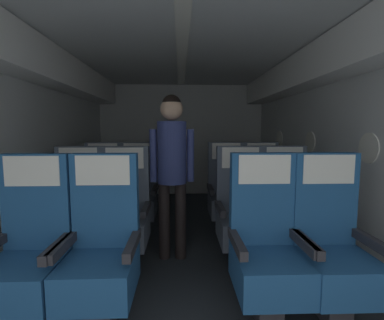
% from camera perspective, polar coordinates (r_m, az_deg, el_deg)
% --- Properties ---
extents(ground, '(3.41, 5.85, 0.02)m').
position_cam_1_polar(ground, '(3.16, -1.80, -17.97)').
color(ground, '#23282D').
extents(fuselage_shell, '(3.29, 5.50, 2.19)m').
position_cam_1_polar(fuselage_shell, '(3.15, -1.92, 11.25)').
color(fuselage_shell, silver).
rests_on(fuselage_shell, ground).
extents(seat_a_left_window, '(0.48, 0.50, 1.12)m').
position_cam_1_polar(seat_a_left_window, '(2.20, -29.78, -16.22)').
color(seat_a_left_window, '#38383D').
rests_on(seat_a_left_window, ground).
extents(seat_a_left_aisle, '(0.48, 0.50, 1.12)m').
position_cam_1_polar(seat_a_left_aisle, '(2.05, -17.63, -17.34)').
color(seat_a_left_aisle, '#38383D').
rests_on(seat_a_left_aisle, ground).
extents(seat_a_right_aisle, '(0.48, 0.50, 1.12)m').
position_cam_1_polar(seat_a_right_aisle, '(2.22, 26.21, -15.83)').
color(seat_a_right_aisle, '#38383D').
rests_on(seat_a_right_aisle, ground).
extents(seat_a_right_window, '(0.48, 0.50, 1.12)m').
position_cam_1_polar(seat_a_right_window, '(2.06, 14.68, -17.08)').
color(seat_a_right_window, '#38383D').
rests_on(seat_a_right_window, ground).
extents(seat_b_left_window, '(0.48, 0.50, 1.12)m').
position_cam_1_polar(seat_b_left_window, '(2.93, -21.99, -10.31)').
color(seat_b_left_window, '#38383D').
rests_on(seat_b_left_window, ground).
extents(seat_b_left_aisle, '(0.48, 0.50, 1.12)m').
position_cam_1_polar(seat_b_left_aisle, '(2.80, -13.40, -10.80)').
color(seat_b_left_aisle, '#38383D').
rests_on(seat_b_left_aisle, ground).
extents(seat_b_right_aisle, '(0.48, 0.50, 1.12)m').
position_cam_1_polar(seat_b_right_aisle, '(2.94, 18.30, -10.08)').
color(seat_b_right_aisle, '#38383D').
rests_on(seat_b_right_aisle, ground).
extents(seat_b_right_window, '(0.48, 0.50, 1.12)m').
position_cam_1_polar(seat_b_right_window, '(2.80, 9.86, -10.69)').
color(seat_b_right_window, '#38383D').
rests_on(seat_b_right_window, ground).
extents(seat_c_left_window, '(0.48, 0.50, 1.12)m').
position_cam_1_polar(seat_c_left_window, '(3.68, -17.52, -6.79)').
color(seat_c_left_window, '#38383D').
rests_on(seat_c_left_window, ground).
extents(seat_c_left_aisle, '(0.48, 0.50, 1.12)m').
position_cam_1_polar(seat_c_left_aisle, '(3.60, -10.76, -6.92)').
color(seat_c_left_aisle, '#38383D').
rests_on(seat_c_left_aisle, ground).
extents(seat_c_right_aisle, '(0.48, 0.50, 1.12)m').
position_cam_1_polar(seat_c_right_aisle, '(3.69, 13.85, -6.65)').
color(seat_c_right_aisle, '#38383D').
rests_on(seat_c_right_aisle, ground).
extents(seat_c_right_window, '(0.48, 0.50, 1.12)m').
position_cam_1_polar(seat_c_right_window, '(3.60, 6.99, -6.83)').
color(seat_c_right_window, '#38383D').
rests_on(seat_c_right_window, ground).
extents(flight_attendant, '(0.43, 0.28, 1.61)m').
position_cam_1_polar(flight_attendant, '(2.77, -4.02, 0.15)').
color(flight_attendant, black).
rests_on(flight_attendant, ground).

